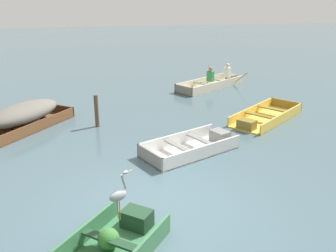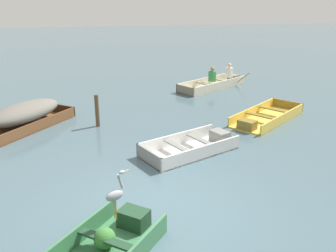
# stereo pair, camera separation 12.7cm
# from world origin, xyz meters

# --- Properties ---
(ground_plane) EXTENTS (80.00, 80.00, 0.00)m
(ground_plane) POSITION_xyz_m (0.00, 0.00, 0.00)
(ground_plane) COLOR #47606B
(skiff_wooden_brown_near_moored) EXTENTS (2.84, 3.19, 0.79)m
(skiff_wooden_brown_near_moored) POSITION_xyz_m (-3.24, 5.18, 0.43)
(skiff_wooden_brown_near_moored) COLOR brown
(skiff_wooden_brown_near_moored) RESTS_ON ground
(skiff_yellow_mid_moored) EXTENTS (3.06, 2.77, 0.32)m
(skiff_yellow_mid_moored) POSITION_xyz_m (4.29, 4.52, 0.11)
(skiff_yellow_mid_moored) COLOR #E5BC47
(skiff_yellow_mid_moored) RESTS_ON ground
(skiff_white_far_moored) EXTENTS (2.74, 2.08, 0.37)m
(skiff_white_far_moored) POSITION_xyz_m (1.38, 2.53, 0.13)
(skiff_white_far_moored) COLOR white
(skiff_white_far_moored) RESTS_ON ground
(rowboat_cream_with_crew) EXTENTS (3.37, 2.93, 0.92)m
(rowboat_cream_with_crew) POSITION_xyz_m (4.00, 9.13, 0.19)
(rowboat_cream_with_crew) COLOR beige
(rowboat_cream_with_crew) RESTS_ON ground
(heron_on_dinghy) EXTENTS (0.43, 0.29, 0.84)m
(heron_on_dinghy) POSITION_xyz_m (-0.76, -0.81, 0.86)
(heron_on_dinghy) COLOR olive
(heron_on_dinghy) RESTS_ON dinghy_green_foreground
(mooring_post) EXTENTS (0.13, 0.13, 1.01)m
(mooring_post) POSITION_xyz_m (-1.06, 4.96, 0.50)
(mooring_post) COLOR brown
(mooring_post) RESTS_ON ground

